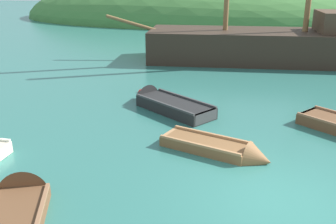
{
  "coord_description": "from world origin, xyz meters",
  "views": [
    {
      "loc": [
        -1.0,
        -7.92,
        4.81
      ],
      "look_at": [
        -3.39,
        4.17,
        0.4
      ],
      "focal_mm": 41.61,
      "sensor_mm": 36.0,
      "label": 1
    }
  ],
  "objects_px": {
    "rowboat_portside": "(16,214)",
    "rowboat_outer_right": "(164,104)",
    "sailing_ship": "(269,50)",
    "buoy_red": "(141,93)",
    "rowboat_center": "(222,151)"
  },
  "relations": [
    {
      "from": "sailing_ship",
      "to": "buoy_red",
      "type": "relative_size",
      "value": 53.6
    },
    {
      "from": "rowboat_portside",
      "to": "rowboat_outer_right",
      "type": "bearing_deg",
      "value": -31.94
    },
    {
      "from": "rowboat_portside",
      "to": "sailing_ship",
      "type": "bearing_deg",
      "value": -39.11
    },
    {
      "from": "rowboat_outer_right",
      "to": "buoy_red",
      "type": "relative_size",
      "value": 12.56
    },
    {
      "from": "buoy_red",
      "to": "rowboat_center",
      "type": "bearing_deg",
      "value": -54.66
    },
    {
      "from": "rowboat_outer_right",
      "to": "sailing_ship",
      "type": "bearing_deg",
      "value": -78.2
    },
    {
      "from": "sailing_ship",
      "to": "rowboat_center",
      "type": "bearing_deg",
      "value": 77.94
    },
    {
      "from": "sailing_ship",
      "to": "rowboat_outer_right",
      "type": "relative_size",
      "value": 4.27
    },
    {
      "from": "rowboat_center",
      "to": "rowboat_outer_right",
      "type": "distance_m",
      "value": 4.26
    },
    {
      "from": "sailing_ship",
      "to": "rowboat_portside",
      "type": "xyz_separation_m",
      "value": [
        -5.84,
        -16.58,
        -0.6
      ]
    },
    {
      "from": "rowboat_center",
      "to": "rowboat_portside",
      "type": "distance_m",
      "value": 5.59
    },
    {
      "from": "buoy_red",
      "to": "sailing_ship",
      "type": "bearing_deg",
      "value": 52.84
    },
    {
      "from": "rowboat_portside",
      "to": "rowboat_outer_right",
      "type": "distance_m",
      "value": 7.59
    },
    {
      "from": "rowboat_center",
      "to": "sailing_ship",
      "type": "bearing_deg",
      "value": 101.56
    },
    {
      "from": "rowboat_portside",
      "to": "rowboat_outer_right",
      "type": "xyz_separation_m",
      "value": [
        1.61,
        7.42,
        0.06
      ]
    }
  ]
}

